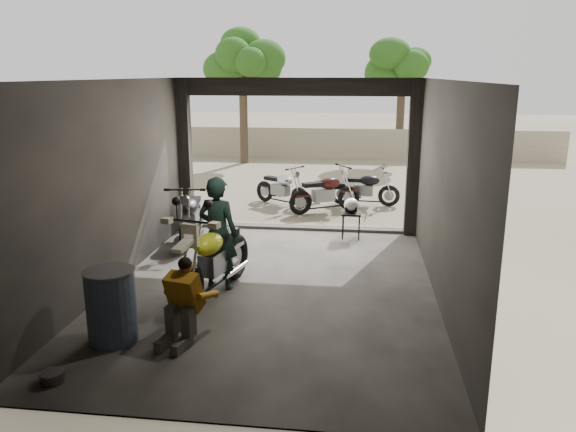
% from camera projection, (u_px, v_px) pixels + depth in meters
% --- Properties ---
extents(ground, '(80.00, 80.00, 0.00)m').
position_uv_depth(ground, '(272.00, 290.00, 8.77)').
color(ground, '#7A6D56').
rests_on(ground, ground).
extents(garage, '(7.00, 7.13, 3.20)m').
position_uv_depth(garage, '(276.00, 202.00, 8.98)').
color(garage, '#2D2B28').
rests_on(garage, ground).
extents(boundary_wall, '(18.00, 0.30, 1.20)m').
position_uv_depth(boundary_wall, '(327.00, 143.00, 22.07)').
color(boundary_wall, gray).
rests_on(boundary_wall, ground).
extents(tree_left, '(2.20, 2.20, 5.60)m').
position_uv_depth(tree_left, '(242.00, 53.00, 20.16)').
color(tree_left, '#382B1E').
rests_on(tree_left, ground).
extents(tree_right, '(2.20, 2.20, 5.00)m').
position_uv_depth(tree_right, '(403.00, 66.00, 21.00)').
color(tree_right, '#382B1E').
rests_on(tree_right, ground).
extents(main_bike, '(1.27, 2.16, 1.35)m').
position_uv_depth(main_bike, '(213.00, 253.00, 8.40)').
color(main_bike, beige).
rests_on(main_bike, ground).
extents(left_bike, '(0.94, 1.84, 1.19)m').
position_uv_depth(left_bike, '(191.00, 213.00, 11.15)').
color(left_bike, black).
rests_on(left_bike, ground).
extents(outside_bike_a, '(1.61, 1.38, 1.03)m').
position_uv_depth(outside_bike_a, '(282.00, 185.00, 14.27)').
color(outside_bike_a, black).
rests_on(outside_bike_a, ground).
extents(outside_bike_b, '(1.77, 1.44, 1.12)m').
position_uv_depth(outside_bike_b, '(325.00, 190.00, 13.53)').
color(outside_bike_b, '#390F0D').
rests_on(outside_bike_b, ground).
extents(outside_bike_c, '(1.57, 0.74, 1.04)m').
position_uv_depth(outside_bike_c, '(365.00, 186.00, 14.23)').
color(outside_bike_c, black).
rests_on(outside_bike_c, ground).
extents(rider, '(0.74, 0.58, 1.79)m').
position_uv_depth(rider, '(218.00, 234.00, 8.62)').
color(rider, black).
rests_on(rider, ground).
extents(mechanic, '(0.69, 0.83, 1.05)m').
position_uv_depth(mechanic, '(180.00, 305.00, 6.90)').
color(mechanic, '#AE7617').
rests_on(mechanic, ground).
extents(stool, '(0.39, 0.39, 0.54)m').
position_uv_depth(stool, '(351.00, 216.00, 11.39)').
color(stool, black).
rests_on(stool, ground).
extents(helmet, '(0.40, 0.41, 0.29)m').
position_uv_depth(helmet, '(351.00, 205.00, 11.39)').
color(helmet, silver).
rests_on(helmet, stool).
extents(oil_drum, '(0.69, 0.69, 0.95)m').
position_uv_depth(oil_drum, '(112.00, 307.00, 6.95)').
color(oil_drum, '#39475F').
rests_on(oil_drum, ground).
extents(sign_post, '(0.86, 0.08, 2.58)m').
position_uv_depth(sign_post, '(451.00, 158.00, 10.43)').
color(sign_post, black).
rests_on(sign_post, ground).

